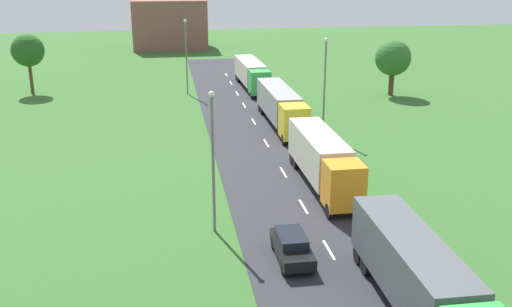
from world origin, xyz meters
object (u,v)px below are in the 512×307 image
(truck_lead, at_px, (420,279))
(tree_birch, at_px, (393,58))
(truck_second, at_px, (323,159))
(lamppost_third, at_px, (325,82))
(lamppost_fourth, at_px, (186,53))
(truck_third, at_px, (281,106))
(distant_building, at_px, (170,24))
(tree_oak, at_px, (28,51))
(lamppost_second, at_px, (213,156))
(car_third, at_px, (292,246))
(truck_fourth, at_px, (252,73))

(truck_lead, height_order, tree_birch, tree_birch)
(truck_second, bearing_deg, lamppost_third, 74.57)
(lamppost_third, distance_m, lamppost_fourth, 23.51)
(lamppost_fourth, bearing_deg, truck_third, -62.50)
(tree_birch, relative_size, distant_building, 0.50)
(truck_lead, relative_size, tree_oak, 1.76)
(truck_third, relative_size, lamppost_third, 1.54)
(truck_third, bearing_deg, lamppost_second, -110.71)
(car_third, bearing_deg, truck_second, 66.76)
(truck_second, height_order, lamppost_second, lamppost_second)
(truck_lead, distance_m, lamppost_fourth, 51.55)
(truck_second, distance_m, lamppost_third, 14.15)
(truck_third, height_order, tree_oak, tree_oak)
(car_third, xyz_separation_m, lamppost_second, (-3.94, 4.38, 4.07))
(truck_second, height_order, truck_third, truck_second)
(lamppost_second, xyz_separation_m, lamppost_fourth, (0.14, 39.85, 0.18))
(lamppost_second, bearing_deg, tree_oak, 113.90)
(car_third, distance_m, distant_building, 85.98)
(truck_third, height_order, lamppost_second, lamppost_second)
(lamppost_third, relative_size, tree_oak, 1.25)
(lamppost_fourth, relative_size, tree_birch, 1.34)
(lamppost_second, xyz_separation_m, tree_oak, (-19.25, 43.43, 0.45))
(truck_lead, distance_m, lamppost_second, 14.11)
(truck_fourth, xyz_separation_m, car_third, (-4.62, -46.14, -1.22))
(truck_second, height_order, lamppost_fourth, lamppost_fourth)
(truck_fourth, relative_size, tree_oak, 1.79)
(truck_second, bearing_deg, truck_lead, -90.21)
(truck_third, relative_size, truck_fourth, 1.07)
(truck_fourth, bearing_deg, truck_lead, -90.09)
(truck_third, bearing_deg, tree_oak, 144.24)
(lamppost_second, distance_m, tree_oak, 47.51)
(distant_building, bearing_deg, truck_third, -80.26)
(tree_oak, xyz_separation_m, tree_birch, (44.37, -8.16, -0.75))
(car_third, height_order, tree_birch, tree_birch)
(lamppost_third, bearing_deg, tree_oak, 142.98)
(lamppost_fourth, bearing_deg, truck_fourth, 12.76)
(truck_lead, bearing_deg, car_third, 124.70)
(lamppost_third, bearing_deg, truck_second, -105.43)
(lamppost_third, height_order, tree_oak, lamppost_third)
(tree_birch, bearing_deg, lamppost_second, -125.47)
(lamppost_fourth, distance_m, tree_birch, 25.41)
(tree_oak, height_order, tree_birch, tree_oak)
(car_third, relative_size, lamppost_second, 0.49)
(truck_third, relative_size, lamppost_fourth, 1.54)
(tree_oak, relative_size, tree_birch, 1.08)
(truck_third, xyz_separation_m, lamppost_fourth, (-8.65, 16.61, 2.95))
(truck_third, height_order, lamppost_third, lamppost_third)
(lamppost_second, height_order, lamppost_fourth, lamppost_fourth)
(tree_birch, bearing_deg, truck_second, -119.82)
(car_third, height_order, lamppost_third, lamppost_third)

